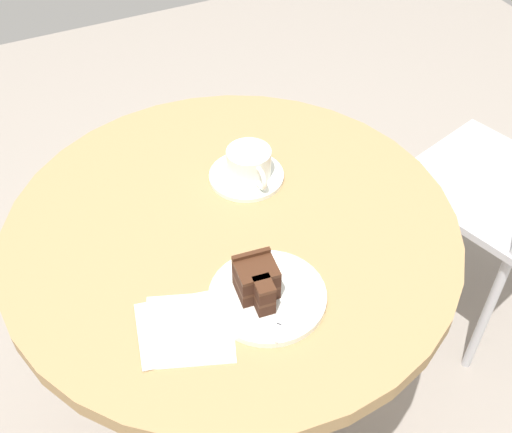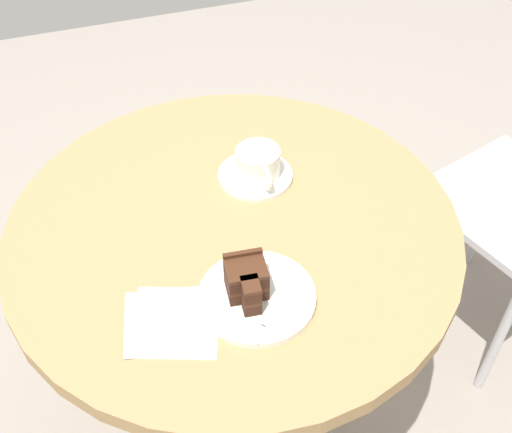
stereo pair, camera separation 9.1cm
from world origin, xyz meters
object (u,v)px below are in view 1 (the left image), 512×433
at_px(coffee_cup, 249,163).
at_px(cake_plate, 268,296).
at_px(fork, 284,317).
at_px(napkin, 185,329).
at_px(saucer, 246,176).
at_px(teaspoon, 248,158).
at_px(cake_slice, 257,281).

relative_size(coffee_cup, cake_plate, 0.61).
distance_m(cake_plate, fork, 0.05).
bearing_deg(napkin, fork, 69.63).
distance_m(saucer, coffee_cup, 0.03).
distance_m(teaspoon, fork, 0.40).
bearing_deg(teaspoon, cake_slice, -112.47).
relative_size(coffee_cup, fork, 1.05).
height_order(cake_plate, cake_slice, cake_slice).
xyz_separation_m(saucer, fork, (0.34, -0.09, 0.01)).
bearing_deg(teaspoon, saucer, -119.17).
xyz_separation_m(cake_slice, fork, (0.06, 0.02, -0.03)).
xyz_separation_m(coffee_cup, fork, (0.34, -0.10, -0.02)).
bearing_deg(cake_slice, fork, 14.34).
bearing_deg(cake_plate, coffee_cup, 160.60).
xyz_separation_m(coffee_cup, cake_slice, (0.27, -0.11, 0.00)).
bearing_deg(cake_slice, coffee_cup, 157.48).
bearing_deg(napkin, cake_slice, 93.89).
bearing_deg(napkin, saucer, 140.23).
distance_m(cake_slice, napkin, 0.14).
bearing_deg(napkin, cake_plate, 89.84).
distance_m(saucer, fork, 0.35).
relative_size(teaspoon, cake_plate, 0.54).
distance_m(cake_plate, cake_slice, 0.04).
height_order(saucer, napkin, saucer).
height_order(saucer, coffee_cup, coffee_cup).
xyz_separation_m(coffee_cup, teaspoon, (-0.04, 0.02, -0.03)).
distance_m(cake_plate, napkin, 0.14).
height_order(teaspoon, napkin, teaspoon).
xyz_separation_m(saucer, coffee_cup, (0.00, 0.01, 0.03)).
bearing_deg(fork, napkin, -58.73).
distance_m(saucer, cake_plate, 0.30).
xyz_separation_m(fork, napkin, (-0.05, -0.15, -0.01)).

